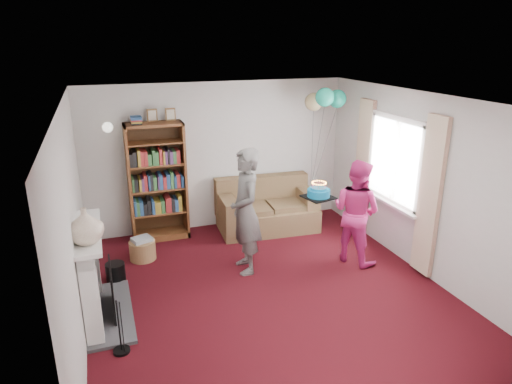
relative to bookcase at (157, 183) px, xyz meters
name	(u,v)px	position (x,y,z in m)	size (l,w,h in m)	color
ground	(269,293)	(1.08, -2.30, -0.94)	(5.00, 5.00, 0.00)	#34070D
wall_back	(218,156)	(1.08, 0.21, 0.31)	(4.50, 0.02, 2.50)	silver
wall_left	(72,228)	(-1.18, -2.30, 0.31)	(0.02, 5.00, 2.50)	silver
wall_right	(423,185)	(3.34, -2.30, 0.31)	(0.02, 5.00, 2.50)	silver
ceiling	(271,100)	(1.08, -2.30, 1.56)	(4.50, 5.00, 0.01)	white
fireplace	(97,278)	(-1.01, -2.11, -0.43)	(0.55, 1.80, 1.12)	#3F3F42
window_bay	(394,177)	(3.28, -1.70, 0.26)	(0.14, 2.02, 2.20)	white
wall_sconce	(108,127)	(-0.67, 0.06, 0.94)	(0.16, 0.23, 0.16)	gold
bookcase	(157,183)	(0.00, 0.00, 0.00)	(0.91, 0.42, 2.13)	#472B14
sofa	(266,210)	(1.81, -0.23, -0.61)	(1.66, 0.88, 0.88)	brown
wicker_basket	(143,249)	(-0.37, -0.76, -0.78)	(0.39, 0.39, 0.35)	#A1774B
person_striped	(246,212)	(1.00, -1.58, -0.05)	(0.65, 0.43, 1.78)	black
person_magenta	(356,211)	(2.61, -1.81, -0.17)	(0.75, 0.59, 1.55)	#D02979
birthday_cake	(319,193)	(1.94, -1.91, 0.22)	(0.37, 0.37, 0.22)	black
balloons	(325,99)	(2.73, -0.46, 1.28)	(0.63, 0.68, 1.77)	#3F3F3F
mantel_vase	(85,226)	(-1.04, -2.45, 0.37)	(0.37, 0.37, 0.38)	beige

